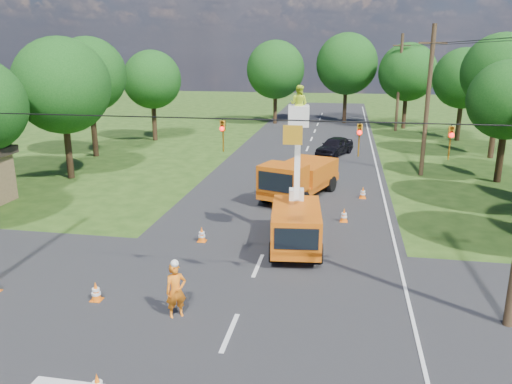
% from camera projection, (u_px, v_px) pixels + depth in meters
% --- Properties ---
extents(ground, '(140.00, 140.00, 0.00)m').
position_uv_depth(ground, '(296.00, 177.00, 34.17)').
color(ground, '#244314').
rests_on(ground, ground).
extents(road_main, '(12.00, 100.00, 0.06)m').
position_uv_depth(road_main, '(296.00, 177.00, 34.17)').
color(road_main, black).
rests_on(road_main, ground).
extents(road_cross, '(56.00, 10.00, 0.07)m').
position_uv_depth(road_cross, '(243.00, 302.00, 17.13)').
color(road_cross, black).
rests_on(road_cross, ground).
extents(edge_line, '(0.12, 90.00, 0.02)m').
position_uv_depth(edge_line, '(380.00, 180.00, 33.22)').
color(edge_line, silver).
rests_on(edge_line, ground).
extents(bucket_truck, '(2.60, 5.59, 6.98)m').
position_uv_depth(bucket_truck, '(296.00, 216.00, 21.49)').
color(bucket_truck, '#C15A0D').
rests_on(bucket_truck, ground).
extents(second_truck, '(4.35, 6.81, 2.40)m').
position_uv_depth(second_truck, '(299.00, 178.00, 28.83)').
color(second_truck, '#C15A0D').
rests_on(second_truck, ground).
extents(ground_worker, '(0.81, 0.75, 1.86)m').
position_uv_depth(ground_worker, '(176.00, 291.00, 15.96)').
color(ground_worker, '#F85F14').
rests_on(ground_worker, ground).
extents(distant_car, '(3.39, 4.76, 1.51)m').
position_uv_depth(distant_car, '(335.00, 146.00, 40.97)').
color(distant_car, black).
rests_on(distant_car, ground).
extents(traffic_cone_2, '(0.38, 0.38, 0.71)m').
position_uv_depth(traffic_cone_2, '(301.00, 240.00, 21.82)').
color(traffic_cone_2, orange).
rests_on(traffic_cone_2, ground).
extents(traffic_cone_3, '(0.38, 0.38, 0.71)m').
position_uv_depth(traffic_cone_3, '(344.00, 215.00, 25.04)').
color(traffic_cone_3, orange).
rests_on(traffic_cone_3, ground).
extents(traffic_cone_4, '(0.38, 0.38, 0.71)m').
position_uv_depth(traffic_cone_4, '(96.00, 292.00, 17.13)').
color(traffic_cone_4, orange).
rests_on(traffic_cone_4, ground).
extents(traffic_cone_7, '(0.38, 0.38, 0.71)m').
position_uv_depth(traffic_cone_7, '(363.00, 193.00, 29.01)').
color(traffic_cone_7, orange).
rests_on(traffic_cone_7, ground).
extents(traffic_cone_8, '(0.38, 0.38, 0.71)m').
position_uv_depth(traffic_cone_8, '(202.00, 235.00, 22.44)').
color(traffic_cone_8, orange).
rests_on(traffic_cone_8, ground).
extents(pole_right_mid, '(1.80, 0.30, 10.00)m').
position_uv_depth(pole_right_mid, '(428.00, 101.00, 33.22)').
color(pole_right_mid, '#4C3823').
rests_on(pole_right_mid, ground).
extents(pole_right_far, '(1.80, 0.30, 10.00)m').
position_uv_depth(pole_right_far, '(399.00, 82.00, 52.15)').
color(pole_right_far, '#4C3823').
rests_on(pole_right_far, ground).
extents(signal_span, '(18.00, 0.29, 1.07)m').
position_uv_depth(signal_span, '(313.00, 135.00, 15.14)').
color(signal_span, black).
rests_on(signal_span, ground).
extents(tree_left_d, '(6.20, 6.20, 9.24)m').
position_uv_depth(tree_left_d, '(62.00, 86.00, 32.20)').
color(tree_left_d, '#382616').
rests_on(tree_left_d, ground).
extents(tree_left_e, '(5.80, 5.80, 9.41)m').
position_uv_depth(tree_left_e, '(89.00, 75.00, 39.03)').
color(tree_left_e, '#382616').
rests_on(tree_left_e, ground).
extents(tree_left_f, '(5.40, 5.40, 8.40)m').
position_uv_depth(tree_left_f, '(152.00, 80.00, 46.49)').
color(tree_left_f, '#382616').
rests_on(tree_left_f, ground).
extents(tree_right_c, '(5.00, 5.00, 7.83)m').
position_uv_depth(tree_right_c, '(508.00, 100.00, 31.41)').
color(tree_right_c, '#382616').
rests_on(tree_right_c, ground).
extents(tree_right_d, '(6.00, 6.00, 9.70)m').
position_uv_depth(tree_right_d, '(501.00, 73.00, 38.34)').
color(tree_right_d, '#382616').
rests_on(tree_right_d, ground).
extents(tree_right_e, '(5.60, 5.60, 8.63)m').
position_uv_depth(tree_right_e, '(464.00, 78.00, 46.32)').
color(tree_right_e, '#382616').
rests_on(tree_right_e, ground).
extents(tree_far_a, '(6.60, 6.60, 9.50)m').
position_uv_depth(tree_far_a, '(276.00, 70.00, 56.99)').
color(tree_far_a, '#382616').
rests_on(tree_far_a, ground).
extents(tree_far_b, '(7.00, 7.00, 10.32)m').
position_uv_depth(tree_far_b, '(347.00, 64.00, 57.35)').
color(tree_far_b, '#382616').
rests_on(tree_far_b, ground).
extents(tree_far_c, '(6.20, 6.20, 9.18)m').
position_uv_depth(tree_far_c, '(408.00, 72.00, 53.61)').
color(tree_far_c, '#382616').
rests_on(tree_far_c, ground).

